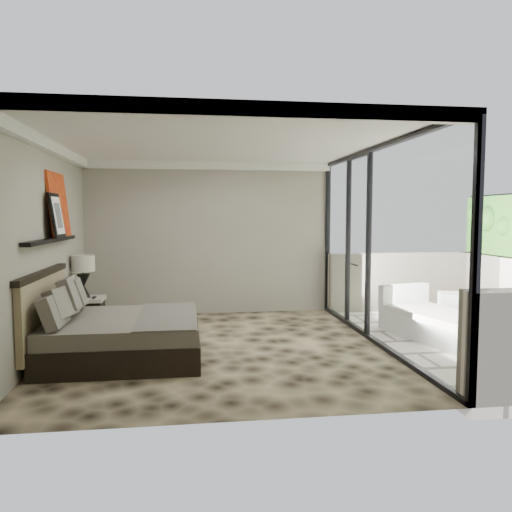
{
  "coord_description": "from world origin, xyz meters",
  "views": [
    {
      "loc": [
        -0.41,
        -6.77,
        1.82
      ],
      "look_at": [
        0.58,
        0.4,
        1.24
      ],
      "focal_mm": 35.0,
      "sensor_mm": 36.0,
      "label": 1
    }
  ],
  "objects": [
    {
      "name": "table_lamp",
      "position": [
        -2.06,
        1.41,
        0.95
      ],
      "size": [
        0.37,
        0.37,
        0.67
      ],
      "color": "black",
      "rests_on": "nightstand"
    },
    {
      "name": "ceiling",
      "position": [
        0.0,
        0.0,
        2.79
      ],
      "size": [
        4.5,
        5.0,
        0.02
      ],
      "primitive_type": "cube",
      "color": "silver",
      "rests_on": "back_wall"
    },
    {
      "name": "left_wall",
      "position": [
        -2.24,
        0.0,
        1.4
      ],
      "size": [
        0.02,
        5.0,
        2.8
      ],
      "primitive_type": "cube",
      "color": "gray",
      "rests_on": "floor"
    },
    {
      "name": "back_wall",
      "position": [
        0.0,
        2.49,
        1.4
      ],
      "size": [
        4.5,
        0.02,
        2.8
      ],
      "primitive_type": "cube",
      "color": "gray",
      "rests_on": "floor"
    },
    {
      "name": "picture_ledge",
      "position": [
        -2.18,
        0.1,
        1.5
      ],
      "size": [
        0.12,
        2.2,
        0.05
      ],
      "primitive_type": "cube",
      "color": "black",
      "rests_on": "left_wall"
    },
    {
      "name": "lounger",
      "position": [
        3.26,
        0.14,
        0.22
      ],
      "size": [
        1.27,
        1.95,
        0.7
      ],
      "rotation": [
        0.0,
        0.0,
        0.22
      ],
      "color": "silver",
      "rests_on": "terrace_slab"
    },
    {
      "name": "floor",
      "position": [
        0.0,
        0.0,
        0.0
      ],
      "size": [
        5.0,
        5.0,
        0.0
      ],
      "primitive_type": "plane",
      "color": "black",
      "rests_on": "ground"
    },
    {
      "name": "ottoman",
      "position": [
        4.11,
        1.1,
        0.25
      ],
      "size": [
        0.65,
        0.65,
        0.5
      ],
      "primitive_type": "cube",
      "rotation": [
        0.0,
        0.0,
        -0.37
      ],
      "color": "silver",
      "rests_on": "terrace_slab"
    },
    {
      "name": "abstract_canvas",
      "position": [
        -2.19,
        0.56,
        1.97
      ],
      "size": [
        0.13,
        0.9,
        0.9
      ],
      "primitive_type": "cube",
      "rotation": [
        0.0,
        -0.1,
        0.0
      ],
      "color": "red",
      "rests_on": "picture_ledge"
    },
    {
      "name": "bed",
      "position": [
        -1.33,
        -0.31,
        0.32
      ],
      "size": [
        1.97,
        1.91,
        1.08
      ],
      "color": "black",
      "rests_on": "floor"
    },
    {
      "name": "nightstand",
      "position": [
        -2.0,
        1.42,
        0.25
      ],
      "size": [
        0.52,
        0.52,
        0.51
      ],
      "primitive_type": "cube",
      "rotation": [
        0.0,
        0.0,
        0.02
      ],
      "color": "black",
      "rests_on": "floor"
    },
    {
      "name": "framed_print",
      "position": [
        -2.14,
        0.23,
        1.82
      ],
      "size": [
        0.11,
        0.5,
        0.6
      ],
      "primitive_type": "cube",
      "rotation": [
        0.0,
        -0.14,
        0.0
      ],
      "color": "black",
      "rests_on": "picture_ledge"
    },
    {
      "name": "glass_wall",
      "position": [
        2.25,
        0.0,
        1.4
      ],
      "size": [
        0.08,
        5.0,
        2.8
      ],
      "primitive_type": "cube",
      "color": "white",
      "rests_on": "floor"
    },
    {
      "name": "terrace_slab",
      "position": [
        3.75,
        0.0,
        -0.06
      ],
      "size": [
        3.0,
        5.0,
        0.12
      ],
      "primitive_type": "cube",
      "color": "beige",
      "rests_on": "ground"
    }
  ]
}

